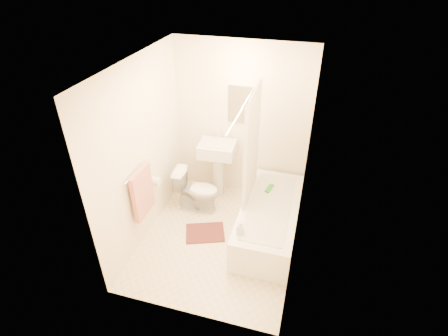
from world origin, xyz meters
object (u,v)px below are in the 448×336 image
(toilet, at_px, (197,191))
(bath_mat, at_px, (205,233))
(soap_bottle, at_px, (240,228))
(sink, at_px, (218,168))
(bathtub, at_px, (269,219))

(toilet, height_order, bath_mat, toilet)
(bath_mat, distance_m, soap_bottle, 0.88)
(soap_bottle, bearing_deg, sink, 117.68)
(toilet, distance_m, sink, 0.49)
(sink, xyz_separation_m, soap_bottle, (0.66, -1.27, 0.05))
(soap_bottle, bearing_deg, bath_mat, 148.38)
(toilet, relative_size, sink, 0.64)
(toilet, height_order, sink, sink)
(toilet, height_order, bathtub, toilet)
(toilet, distance_m, soap_bottle, 1.24)
(toilet, height_order, soap_bottle, soap_bottle)
(bathtub, bearing_deg, sink, 145.05)
(sink, bearing_deg, toilet, -119.80)
(bathtub, height_order, soap_bottle, soap_bottle)
(sink, height_order, bathtub, sink)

